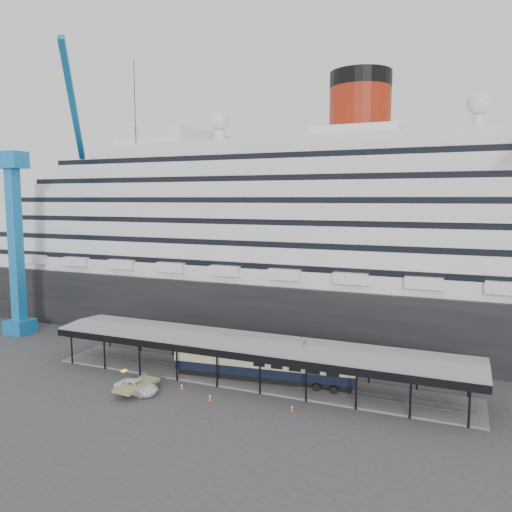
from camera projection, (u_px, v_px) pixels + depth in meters
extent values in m
plane|color=#363639|center=(235.00, 393.00, 60.22)|extent=(200.00, 200.00, 0.00)
cube|color=black|center=(311.00, 302.00, 88.98)|extent=(130.00, 30.00, 10.00)
cylinder|color=maroon|center=(360.00, 113.00, 82.18)|extent=(10.00, 10.00, 9.00)
cylinder|color=black|center=(361.00, 80.00, 81.58)|extent=(10.10, 10.10, 2.50)
sphere|color=silver|center=(219.00, 121.00, 92.11)|extent=(3.60, 3.60, 3.60)
sphere|color=silver|center=(479.00, 103.00, 75.25)|extent=(3.60, 3.60, 3.60)
cube|color=slate|center=(251.00, 378.00, 64.79)|extent=(56.00, 8.00, 0.24)
cube|color=slate|center=(249.00, 379.00, 64.12)|extent=(54.00, 0.08, 0.10)
cube|color=slate|center=(253.00, 375.00, 65.43)|extent=(54.00, 0.08, 0.10)
cube|color=black|center=(237.00, 356.00, 60.17)|extent=(56.00, 0.18, 0.90)
cube|color=black|center=(264.00, 337.00, 68.42)|extent=(56.00, 0.18, 0.90)
cube|color=slate|center=(251.00, 341.00, 64.21)|extent=(56.00, 9.00, 0.24)
cube|color=#1978C1|center=(20.00, 326.00, 86.87)|extent=(4.00, 4.00, 2.40)
cube|color=#1978C1|center=(16.00, 245.00, 85.24)|extent=(1.80, 1.80, 26.00)
cube|color=#1978C1|center=(11.00, 160.00, 83.58)|extent=(5.00, 3.20, 2.80)
cube|color=#1978C1|center=(73.00, 105.00, 84.67)|extent=(12.92, 17.86, 16.80)
cylinder|color=black|center=(137.00, 197.00, 88.63)|extent=(0.12, 0.12, 47.21)
cylinder|color=black|center=(512.00, 197.00, 64.47)|extent=(0.12, 0.12, 47.21)
imported|color=white|center=(137.00, 387.00, 60.23)|extent=(5.80, 3.09, 1.55)
cube|color=black|center=(264.00, 377.00, 64.08)|extent=(22.70, 4.95, 0.75)
cube|color=black|center=(264.00, 369.00, 63.97)|extent=(23.82, 5.49, 1.18)
cube|color=beige|center=(264.00, 360.00, 63.82)|extent=(23.82, 5.53, 1.40)
cube|color=black|center=(264.00, 353.00, 63.71)|extent=(23.82, 5.49, 0.43)
cube|color=#E45D0C|center=(182.00, 389.00, 61.60)|extent=(0.37, 0.37, 0.03)
cone|color=#E45D0C|center=(182.00, 386.00, 61.56)|extent=(0.31, 0.31, 0.70)
cylinder|color=white|center=(182.00, 385.00, 61.55)|extent=(0.22, 0.22, 0.14)
cube|color=#E45B0C|center=(210.00, 400.00, 58.06)|extent=(0.50, 0.50, 0.03)
cone|color=#E45B0C|center=(210.00, 397.00, 58.01)|extent=(0.42, 0.42, 0.76)
cylinder|color=white|center=(210.00, 396.00, 58.00)|extent=(0.24, 0.24, 0.15)
cube|color=#E6550C|center=(292.00, 410.00, 55.28)|extent=(0.43, 0.43, 0.03)
cone|color=#E6550C|center=(292.00, 407.00, 55.24)|extent=(0.36, 0.36, 0.67)
cylinder|color=white|center=(292.00, 407.00, 55.24)|extent=(0.22, 0.22, 0.13)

